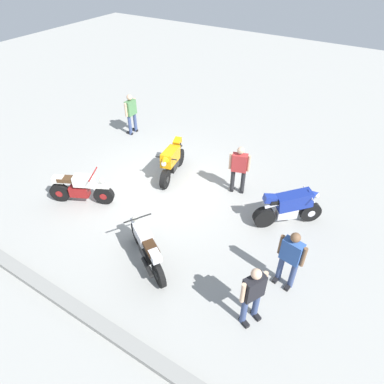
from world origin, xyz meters
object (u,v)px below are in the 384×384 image
at_px(motorcycle_silver_cruiser, 147,247).
at_px(motorcycle_orange_sportbike, 172,160).
at_px(person_in_red_shirt, 239,168).
at_px(person_in_green_shirt, 131,112).
at_px(motorcycle_cream_vintage, 80,189).
at_px(person_in_black_shirt, 253,293).
at_px(motorcycle_blue_sportbike, 290,206).
at_px(person_in_blue_shirt, 290,257).

bearing_deg(motorcycle_silver_cruiser, motorcycle_orange_sportbike, -33.65).
relative_size(person_in_red_shirt, person_in_green_shirt, 1.00).
bearing_deg(motorcycle_cream_vintage, person_in_red_shirt, 11.38).
bearing_deg(motorcycle_cream_vintage, person_in_black_shirt, -35.05).
xyz_separation_m(motorcycle_blue_sportbike, person_in_green_shirt, (7.02, -1.79, 0.31)).
bearing_deg(person_in_red_shirt, person_in_green_shirt, 58.72).
bearing_deg(motorcycle_blue_sportbike, motorcycle_orange_sportbike, 136.67).
xyz_separation_m(motorcycle_blue_sportbike, motorcycle_silver_cruiser, (2.44, 3.18, -0.07)).
relative_size(motorcycle_silver_cruiser, person_in_red_shirt, 1.15).
bearing_deg(person_in_black_shirt, person_in_blue_shirt, 103.30).
relative_size(motorcycle_orange_sportbike, person_in_blue_shirt, 1.20).
relative_size(motorcycle_orange_sportbike, person_in_red_shirt, 1.20).
height_order(motorcycle_blue_sportbike, person_in_green_shirt, person_in_green_shirt).
bearing_deg(person_in_black_shirt, motorcycle_orange_sportbike, 169.17).
height_order(motorcycle_cream_vintage, person_in_black_shirt, person_in_black_shirt).
xyz_separation_m(person_in_green_shirt, person_in_black_shirt, (-7.33, 5.06, -0.01)).
distance_m(motorcycle_orange_sportbike, person_in_blue_shirt, 5.15).
height_order(motorcycle_blue_sportbike, person_in_blue_shirt, person_in_blue_shirt).
xyz_separation_m(motorcycle_orange_sportbike, person_in_blue_shirt, (-4.66, 2.17, 0.31)).
relative_size(person_in_red_shirt, person_in_blue_shirt, 1.00).
distance_m(person_in_red_shirt, person_in_blue_shirt, 3.51).
bearing_deg(motorcycle_cream_vintage, motorcycle_silver_cruiser, -41.03).
height_order(motorcycle_orange_sportbike, person_in_black_shirt, person_in_black_shirt).
bearing_deg(motorcycle_cream_vintage, person_in_green_shirt, 83.25).
distance_m(motorcycle_cream_vintage, person_in_black_shirt, 5.94).
bearing_deg(motorcycle_blue_sportbike, person_in_green_shirt, 124.98).
height_order(motorcycle_cream_vintage, person_in_red_shirt, person_in_red_shirt).
xyz_separation_m(motorcycle_blue_sportbike, person_in_red_shirt, (1.80, -0.54, 0.32)).
bearing_deg(motorcycle_cream_vintage, motorcycle_blue_sportbike, -3.26).
relative_size(motorcycle_cream_vintage, person_in_green_shirt, 1.13).
bearing_deg(motorcycle_orange_sportbike, person_in_blue_shirt, 50.02).
bearing_deg(person_in_green_shirt, person_in_black_shirt, 145.70).
relative_size(person_in_blue_shirt, person_in_green_shirt, 1.00).
bearing_deg(person_in_green_shirt, motorcycle_orange_sportbike, 152.12).
bearing_deg(motorcycle_silver_cruiser, person_in_black_shirt, -150.61).
height_order(motorcycle_orange_sportbike, person_in_green_shirt, person_in_green_shirt).
bearing_deg(person_in_blue_shirt, motorcycle_cream_vintage, -76.45).
xyz_separation_m(person_in_red_shirt, person_in_green_shirt, (5.22, -1.26, -0.01)).
relative_size(motorcycle_cream_vintage, person_in_black_shirt, 1.14).
bearing_deg(person_in_black_shirt, motorcycle_silver_cruiser, -154.09).
distance_m(motorcycle_blue_sportbike, person_in_green_shirt, 7.26).
bearing_deg(motorcycle_orange_sportbike, motorcycle_cream_vintage, -46.03).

